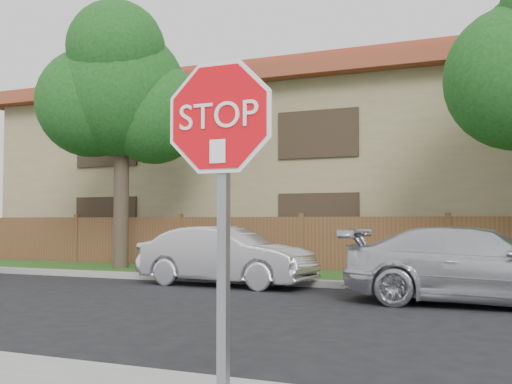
% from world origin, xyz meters
% --- Properties ---
extents(far_curb, '(70.00, 0.30, 0.15)m').
position_xyz_m(far_curb, '(0.00, 8.15, 0.07)').
color(far_curb, gray).
rests_on(far_curb, ground).
extents(grass_strip, '(70.00, 3.00, 0.12)m').
position_xyz_m(grass_strip, '(0.00, 9.80, 0.06)').
color(grass_strip, '#1E4714').
rests_on(grass_strip, ground).
extents(fence, '(70.00, 0.12, 1.60)m').
position_xyz_m(fence, '(0.00, 11.40, 0.80)').
color(fence, brown).
rests_on(fence, ground).
extents(apartment_building, '(35.20, 9.20, 7.20)m').
position_xyz_m(apartment_building, '(0.00, 17.00, 3.53)').
color(apartment_building, '#897B55').
rests_on(apartment_building, ground).
extents(tree_left, '(4.80, 3.90, 7.78)m').
position_xyz_m(tree_left, '(-8.98, 9.57, 5.22)').
color(tree_left, '#382B21').
rests_on(tree_left, ground).
extents(stop_sign, '(1.01, 0.13, 2.55)m').
position_xyz_m(stop_sign, '(-0.24, -1.48, 1.83)').
color(stop_sign, gray).
rests_on(stop_sign, sidewalk_near).
extents(sedan_left, '(4.21, 1.75, 1.35)m').
position_xyz_m(sedan_left, '(-4.56, 7.56, 0.68)').
color(sedan_left, silver).
rests_on(sedan_left, ground).
extents(sedan_right, '(4.81, 2.03, 1.38)m').
position_xyz_m(sedan_right, '(0.94, 6.47, 0.69)').
color(sedan_right, silver).
rests_on(sedan_right, ground).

